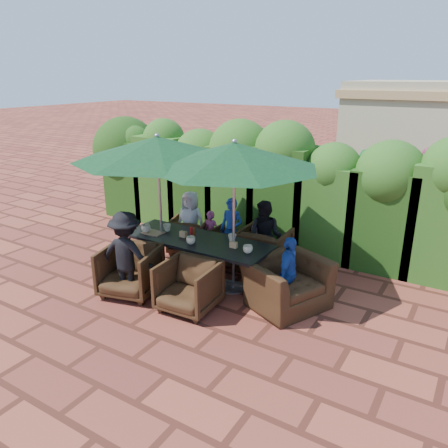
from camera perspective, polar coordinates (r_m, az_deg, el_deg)
The scene contains 30 objects.
ground at distance 7.57m, azimuth -3.44°, elevation -7.42°, with size 80.00×80.00×0.00m, color brown.
dining_table at distance 7.35m, azimuth -3.60°, elevation -2.50°, with size 2.59×0.90×0.75m.
umbrella_left at distance 7.31m, azimuth -8.69°, elevation 9.72°, with size 2.79×2.79×2.46m.
umbrella_right at distance 6.59m, azimuth 1.35°, elevation 8.93°, with size 2.62×2.62×2.46m.
chair_far_left at distance 8.64m, azimuth -4.55°, elevation -1.27°, with size 0.74×0.69×0.76m, color black.
chair_far_mid at distance 8.12m, azimuth 0.84°, elevation -2.69°, with size 0.71×0.66×0.73m, color black.
chair_far_right at distance 7.86m, azimuth 5.28°, elevation -3.04°, with size 0.83×0.78×0.85m, color black.
chair_near_left at distance 7.14m, azimuth -12.19°, elevation -5.71°, with size 0.84×0.79×0.87m, color black.
chair_near_right at distance 6.56m, azimuth -4.67°, elevation -7.79°, with size 0.80×0.75×0.83m, color black.
chair_end_right at distance 6.67m, azimuth 8.19°, elevation -6.67°, with size 1.14×0.74×1.00m, color black.
adult_far_left at distance 8.56m, azimuth -4.36°, elevation 0.25°, with size 0.61×0.36×1.24m, color silver.
adult_far_mid at distance 8.12m, azimuth 0.97°, elevation -0.82°, with size 0.44×0.36×1.22m, color #1C419B.
adult_far_right at distance 7.73m, azimuth 5.40°, elevation -1.68°, with size 0.62×0.38×1.29m, color black.
adult_near_left at distance 6.98m, azimuth -12.59°, elevation -3.94°, with size 0.89×0.41×1.40m, color black.
adult_end_right at distance 6.58m, azimuth 8.39°, elevation -6.39°, with size 0.67×0.33×1.14m, color #1C419B.
child_left at distance 8.40m, azimuth -1.78°, elevation -1.30°, with size 0.33×0.27×0.90m, color #BF437E.
child_right at distance 8.12m, azimuth 3.97°, elevation -2.68°, with size 0.27×0.22×0.74m, color #92499F.
pedestrian_a at distance 10.34m, azimuth 18.10°, elevation 4.39°, with size 1.72×0.61×1.84m, color green.
pedestrian_b at distance 10.40m, azimuth 24.49°, elevation 3.86°, with size 0.91×0.56×1.91m, color #BF437E.
cup_a at distance 7.72m, azimuth -10.15°, elevation -0.60°, with size 0.16×0.16×0.13m, color beige.
cup_b at distance 7.72m, azimuth -7.41°, elevation -0.47°, with size 0.13×0.13×0.12m, color beige.
cup_c at distance 7.10m, azimuth -4.35°, elevation -2.13°, with size 0.16×0.16×0.12m, color beige.
cup_d at distance 7.17m, azimuth 1.08°, elevation -1.84°, with size 0.14×0.14×0.13m, color beige.
cup_e at distance 6.74m, azimuth 3.13°, elevation -3.30°, with size 0.15×0.15×0.12m, color beige.
ketchup_bottle at distance 7.41m, azimuth -4.28°, elevation -1.02°, with size 0.04×0.04×0.17m, color #B20C0A.
sauce_bottle at distance 7.36m, azimuth -3.89°, elevation -1.14°, with size 0.04×0.04×0.17m, color #4C230C.
serving_tray at distance 7.67m, azimuth -9.24°, elevation -1.13°, with size 0.35×0.25×0.02m, color #9A6C4A.
number_block_left at distance 7.41m, azimuth -5.36°, elevation -1.34°, with size 0.12×0.06×0.10m, color tan.
number_block_right at distance 6.93m, azimuth 1.25°, elevation -2.72°, with size 0.12×0.06×0.10m, color tan.
hedge_wall at distance 9.03m, azimuth 4.53°, elevation 6.16°, with size 9.10×1.60×2.55m.
Camera 1 is at (3.93, -5.53, 3.37)m, focal length 35.00 mm.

